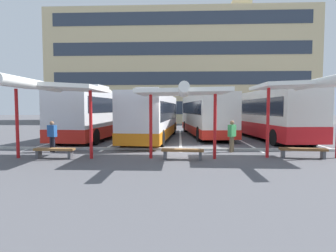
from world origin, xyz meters
TOP-DOWN VIEW (x-y plane):
  - ground_plane at (0.00, 0.00)m, footprint 160.00×160.00m
  - terminal_building at (0.03, 33.59)m, footprint 40.37×15.33m
  - coach_bus_0 at (-6.03, 6.79)m, footprint 3.54×12.11m
  - coach_bus_1 at (-1.94, 5.54)m, footprint 3.17×11.27m
  - coach_bus_2 at (1.99, 8.33)m, footprint 3.54×11.01m
  - coach_bus_3 at (6.38, 6.20)m, footprint 3.51×10.77m
  - lane_stripe_0 at (-8.29, 6.85)m, footprint 0.16×14.00m
  - lane_stripe_1 at (-4.15, 6.85)m, footprint 0.16×14.00m
  - lane_stripe_2 at (0.00, 6.85)m, footprint 0.16×14.00m
  - lane_stripe_3 at (4.15, 6.85)m, footprint 0.16×14.00m
  - lane_stripe_4 at (8.29, 6.85)m, footprint 0.16×14.00m
  - waiting_shelter_0 at (-5.60, -2.32)m, footprint 4.31×5.26m
  - bench_0 at (-5.60, -2.04)m, footprint 1.76×0.46m
  - waiting_shelter_1 at (0.07, -2.15)m, footprint 3.81×5.07m
  - bench_1 at (0.07, -2.05)m, footprint 1.85×0.56m
  - waiting_shelter_2 at (5.40, -1.74)m, footprint 4.06×4.78m
  - bench_2 at (5.40, -1.57)m, footprint 2.01×0.66m
  - platform_kerb at (0.00, 0.56)m, footprint 44.00×0.24m
  - waiting_passenger_0 at (-6.49, -0.36)m, footprint 0.50×0.37m
  - waiting_passenger_1 at (2.57, 0.01)m, footprint 0.47×0.49m

SIDE VIEW (x-z plane):
  - ground_plane at x=0.00m, z-range 0.00..0.00m
  - lane_stripe_0 at x=-8.29m, z-range 0.00..0.01m
  - lane_stripe_1 at x=-4.15m, z-range 0.00..0.01m
  - lane_stripe_2 at x=0.00m, z-range 0.00..0.01m
  - lane_stripe_3 at x=4.15m, z-range 0.00..0.01m
  - lane_stripe_4 at x=8.29m, z-range 0.00..0.01m
  - platform_kerb at x=0.00m, z-range 0.00..0.12m
  - bench_0 at x=-5.60m, z-range 0.11..0.56m
  - bench_1 at x=0.07m, z-range 0.11..0.56m
  - bench_2 at x=5.40m, z-range 0.12..0.57m
  - waiting_passenger_0 at x=-6.49m, z-range 0.11..1.69m
  - waiting_passenger_1 at x=2.57m, z-range 0.12..1.72m
  - coach_bus_1 at x=-1.94m, z-range -0.12..3.40m
  - coach_bus_2 at x=1.99m, z-range -0.11..3.53m
  - coach_bus_3 at x=6.38m, z-range -0.15..3.63m
  - coach_bus_0 at x=-6.03m, z-range -0.13..3.69m
  - waiting_shelter_1 at x=0.07m, z-range 1.31..4.37m
  - waiting_shelter_0 at x=-5.60m, z-range 1.41..4.75m
  - waiting_shelter_2 at x=5.40m, z-range 1.46..4.85m
  - terminal_building at x=0.03m, z-range -1.37..18.46m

